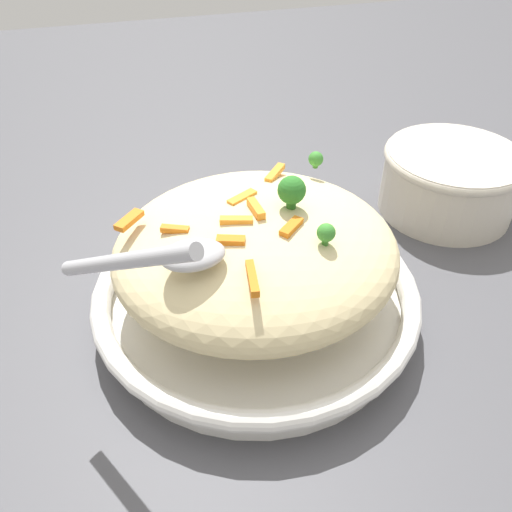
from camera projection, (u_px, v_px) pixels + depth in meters
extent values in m
plane|color=#4C4C51|center=(256.00, 313.00, 0.59)|extent=(2.40, 2.40, 0.00)
cylinder|color=white|center=(256.00, 305.00, 0.58)|extent=(0.32, 0.32, 0.03)
torus|color=white|center=(256.00, 289.00, 0.57)|extent=(0.34, 0.34, 0.02)
torus|color=black|center=(256.00, 286.00, 0.56)|extent=(0.33, 0.33, 0.00)
ellipsoid|color=beige|center=(256.00, 250.00, 0.53)|extent=(0.29, 0.27, 0.09)
cube|color=orange|center=(236.00, 221.00, 0.49)|extent=(0.03, 0.02, 0.01)
cube|color=orange|center=(129.00, 220.00, 0.50)|extent=(0.03, 0.03, 0.01)
cube|color=orange|center=(242.00, 198.00, 0.52)|extent=(0.03, 0.02, 0.01)
cube|color=orange|center=(257.00, 206.00, 0.50)|extent=(0.01, 0.03, 0.01)
cube|color=orange|center=(175.00, 230.00, 0.49)|extent=(0.03, 0.02, 0.01)
cube|color=orange|center=(291.00, 227.00, 0.48)|extent=(0.03, 0.03, 0.01)
cube|color=orange|center=(275.00, 173.00, 0.57)|extent=(0.03, 0.03, 0.01)
cube|color=orange|center=(252.00, 278.00, 0.44)|extent=(0.01, 0.04, 0.01)
cube|color=orange|center=(231.00, 240.00, 0.47)|extent=(0.03, 0.02, 0.01)
cylinder|color=#377928|center=(325.00, 241.00, 0.47)|extent=(0.01, 0.01, 0.01)
sphere|color=#3D8E33|center=(326.00, 233.00, 0.47)|extent=(0.02, 0.02, 0.02)
cylinder|color=#296820|center=(293.00, 206.00, 0.51)|extent=(0.01, 0.01, 0.01)
sphere|color=#2D7A28|center=(293.00, 193.00, 0.50)|extent=(0.03, 0.03, 0.03)
cylinder|color=#377928|center=(315.00, 166.00, 0.58)|extent=(0.01, 0.01, 0.00)
sphere|color=#3D8E33|center=(316.00, 159.00, 0.58)|extent=(0.02, 0.02, 0.02)
ellipsoid|color=#B7B7BC|center=(193.00, 255.00, 0.45)|extent=(0.06, 0.04, 0.02)
cylinder|color=#B7B7BC|center=(123.00, 261.00, 0.37)|extent=(0.10, 0.12, 0.09)
cylinder|color=beige|center=(449.00, 182.00, 0.72)|extent=(0.18, 0.18, 0.09)
torus|color=beige|center=(456.00, 157.00, 0.70)|extent=(0.18, 0.18, 0.01)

